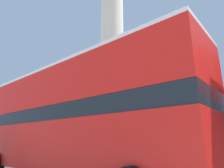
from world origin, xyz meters
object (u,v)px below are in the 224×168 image
object	(u,v)px
monument_column	(112,65)
equestrian_statue	(59,140)
street_lamp	(138,98)
bus_b	(73,118)

from	to	relation	value
monument_column	equestrian_statue	xyz separation A→B (m)	(-9.12, 2.92, -5.59)
street_lamp	equestrian_statue	bearing A→B (deg)	154.17
equestrian_statue	street_lamp	distance (m)	14.68
monument_column	bus_b	bearing A→B (deg)	-68.36
monument_column	bus_b	distance (m)	8.12
bus_b	equestrian_statue	world-z (taller)	equestrian_statue
bus_b	equestrian_statue	size ratio (longest dim) A/B	1.80
monument_column	bus_b	world-z (taller)	monument_column
monument_column	equestrian_statue	distance (m)	11.09
bus_b	equestrian_statue	bearing A→B (deg)	147.00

